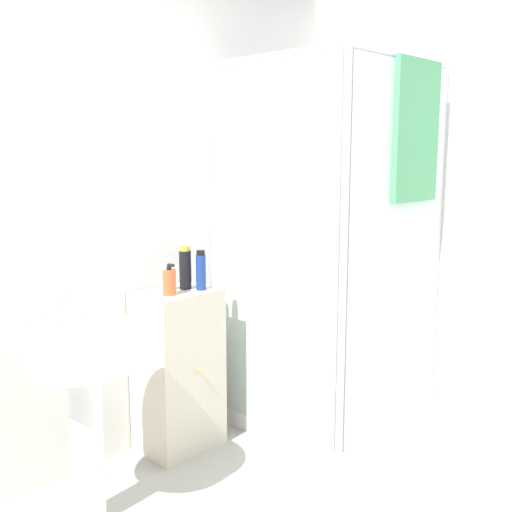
{
  "coord_description": "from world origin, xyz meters",
  "views": [
    {
      "loc": [
        -1.44,
        -0.82,
        1.51
      ],
      "look_at": [
        0.57,
        1.13,
        1.04
      ],
      "focal_mm": 42.0,
      "sensor_mm": 36.0,
      "label": 1
    }
  ],
  "objects_px": {
    "sink": "(83,372)",
    "soap_dispenser": "(169,282)",
    "shampoo_bottle_blue": "(201,271)",
    "lotion_bottle_white": "(165,278)",
    "shampoo_bottle_tall_black": "(185,268)"
  },
  "relations": [
    {
      "from": "sink",
      "to": "shampoo_bottle_blue",
      "type": "height_order",
      "value": "shampoo_bottle_blue"
    },
    {
      "from": "shampoo_bottle_tall_black",
      "to": "shampoo_bottle_blue",
      "type": "bearing_deg",
      "value": -60.1
    },
    {
      "from": "soap_dispenser",
      "to": "shampoo_bottle_blue",
      "type": "height_order",
      "value": "shampoo_bottle_blue"
    },
    {
      "from": "soap_dispenser",
      "to": "sink",
      "type": "bearing_deg",
      "value": -162.1
    },
    {
      "from": "sink",
      "to": "lotion_bottle_white",
      "type": "distance_m",
      "value": 0.73
    },
    {
      "from": "shampoo_bottle_tall_black",
      "to": "lotion_bottle_white",
      "type": "relative_size",
      "value": 1.39
    },
    {
      "from": "shampoo_bottle_tall_black",
      "to": "lotion_bottle_white",
      "type": "bearing_deg",
      "value": 157.08
    },
    {
      "from": "sink",
      "to": "shampoo_bottle_blue",
      "type": "bearing_deg",
      "value": 12.2
    },
    {
      "from": "soap_dispenser",
      "to": "shampoo_bottle_tall_black",
      "type": "xyz_separation_m",
      "value": [
        0.14,
        0.05,
        0.04
      ]
    },
    {
      "from": "shampoo_bottle_blue",
      "to": "lotion_bottle_white",
      "type": "distance_m",
      "value": 0.18
    },
    {
      "from": "shampoo_bottle_blue",
      "to": "soap_dispenser",
      "type": "bearing_deg",
      "value": 172.87
    },
    {
      "from": "sink",
      "to": "shampoo_bottle_blue",
      "type": "distance_m",
      "value": 0.84
    },
    {
      "from": "sink",
      "to": "soap_dispenser",
      "type": "bearing_deg",
      "value": 17.9
    },
    {
      "from": "sink",
      "to": "soap_dispenser",
      "type": "height_order",
      "value": "soap_dispenser"
    },
    {
      "from": "shampoo_bottle_blue",
      "to": "lotion_bottle_white",
      "type": "relative_size",
      "value": 1.28
    }
  ]
}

